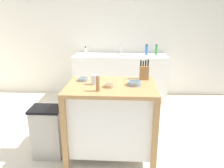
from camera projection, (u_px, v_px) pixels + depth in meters
ground_plane at (100, 155)px, 2.75m from camera, size 6.88×6.88×0.00m
wall_back at (111, 32)px, 4.58m from camera, size 5.88×0.10×2.60m
kitchen_island at (111, 116)px, 2.66m from camera, size 1.03×0.73×0.89m
knife_block at (144, 72)px, 2.75m from camera, size 0.11×0.09×0.25m
bowl_stoneware_deep at (135, 83)px, 2.54m from camera, size 0.16×0.16×0.05m
bowl_ceramic_small at (83, 79)px, 2.71m from camera, size 0.13×0.13×0.04m
bowl_ceramic_wide at (109, 85)px, 2.47m from camera, size 0.12×0.12×0.04m
drinking_cup at (94, 80)px, 2.55m from camera, size 0.07×0.07×0.11m
pepper_grinder at (98, 83)px, 2.32m from camera, size 0.04×0.04×0.18m
trash_bin at (48, 132)px, 2.67m from camera, size 0.36×0.28×0.63m
sink_counter at (120, 77)px, 4.49m from camera, size 1.81×0.60×0.90m
sink_faucet at (121, 48)px, 4.46m from camera, size 0.02×0.02×0.22m
bottle_dish_soap at (147, 50)px, 4.35m from camera, size 0.06×0.06×0.21m
bottle_hand_soap at (156, 50)px, 4.36m from camera, size 0.05×0.05×0.20m
bottle_spray_cleaner at (86, 51)px, 4.33m from camera, size 0.05×0.05×0.17m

